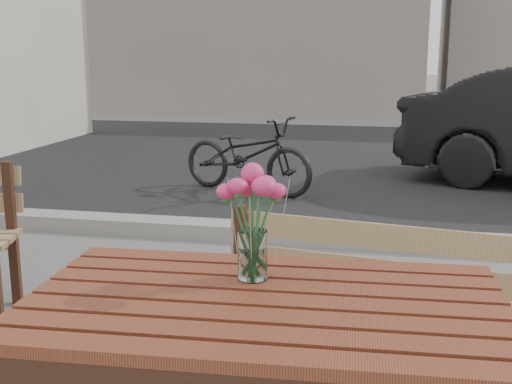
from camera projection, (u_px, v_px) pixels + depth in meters
The scene contains 5 objects.
street at pixel (363, 186), 6.86m from camera, with size 30.00×8.12×0.12m.
main_table at pixel (265, 343), 1.75m from camera, with size 1.33×0.82×0.80m.
main_bench at pixel (373, 296), 2.55m from camera, with size 1.36×0.60×0.81m.
main_vase at pixel (252, 208), 1.82m from camera, with size 0.19×0.19×0.34m.
bicycle at pixel (247, 154), 6.64m from camera, with size 0.53×1.53×0.80m, color black.
Camera 1 is at (0.23, -1.74, 1.45)m, focal length 45.00 mm.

